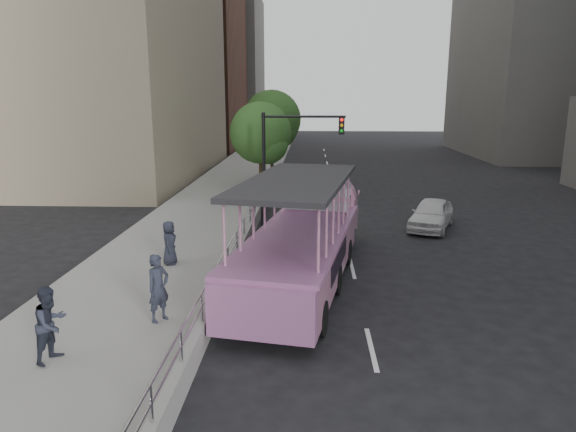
# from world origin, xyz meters

# --- Properties ---
(ground) EXTENTS (160.00, 160.00, 0.00)m
(ground) POSITION_xyz_m (0.00, 0.00, 0.00)
(ground) COLOR black
(sidewalk) EXTENTS (5.50, 80.00, 0.30)m
(sidewalk) POSITION_xyz_m (-5.75, 10.00, 0.15)
(sidewalk) COLOR gray
(sidewalk) RESTS_ON ground
(kerb_wall) EXTENTS (0.24, 30.00, 0.36)m
(kerb_wall) POSITION_xyz_m (-3.12, 2.00, 0.48)
(kerb_wall) COLOR gray
(kerb_wall) RESTS_ON sidewalk
(guardrail) EXTENTS (0.07, 22.00, 0.71)m
(guardrail) POSITION_xyz_m (-3.12, 2.00, 1.14)
(guardrail) COLOR silver
(guardrail) RESTS_ON kerb_wall
(duck_boat) EXTENTS (4.49, 11.13, 3.60)m
(duck_boat) POSITION_xyz_m (-0.65, 2.95, 1.34)
(duck_boat) COLOR black
(duck_boat) RESTS_ON ground
(car) EXTENTS (3.05, 4.35, 1.38)m
(car) POSITION_xyz_m (5.08, 9.88, 0.69)
(car) COLOR silver
(car) RESTS_ON ground
(pedestrian_near) EXTENTS (0.72, 0.78, 1.78)m
(pedestrian_near) POSITION_xyz_m (-4.38, -1.26, 1.19)
(pedestrian_near) COLOR #262A38
(pedestrian_near) RESTS_ON sidewalk
(pedestrian_mid) EXTENTS (0.86, 0.98, 1.70)m
(pedestrian_mid) POSITION_xyz_m (-6.12, -3.38, 1.15)
(pedestrian_mid) COLOR #262A38
(pedestrian_mid) RESTS_ON sidewalk
(pedestrian_far) EXTENTS (0.54, 0.78, 1.53)m
(pedestrian_far) POSITION_xyz_m (-5.35, 3.33, 1.06)
(pedestrian_far) COLOR #262A38
(pedestrian_far) RESTS_ON sidewalk
(parking_sign) EXTENTS (0.09, 0.62, 2.75)m
(parking_sign) POSITION_xyz_m (-2.54, 7.35, 1.73)
(parking_sign) COLOR black
(parking_sign) RESTS_ON ground
(traffic_signal) EXTENTS (4.20, 0.32, 5.20)m
(traffic_signal) POSITION_xyz_m (-1.70, 12.50, 3.50)
(traffic_signal) COLOR black
(traffic_signal) RESTS_ON ground
(street_tree_near) EXTENTS (3.52, 3.52, 5.72)m
(street_tree_near) POSITION_xyz_m (-3.30, 15.93, 3.82)
(street_tree_near) COLOR #352718
(street_tree_near) RESTS_ON ground
(street_tree_far) EXTENTS (3.97, 3.97, 6.45)m
(street_tree_far) POSITION_xyz_m (-3.10, 21.93, 4.31)
(street_tree_far) COLOR #352718
(street_tree_far) RESTS_ON ground
(midrise_brick) EXTENTS (18.00, 16.00, 26.00)m
(midrise_brick) POSITION_xyz_m (-18.00, 48.00, 13.00)
(midrise_brick) COLOR brown
(midrise_brick) RESTS_ON ground
(midrise_stone_b) EXTENTS (16.00, 14.00, 20.00)m
(midrise_stone_b) POSITION_xyz_m (-16.00, 64.00, 10.00)
(midrise_stone_b) COLOR slate
(midrise_stone_b) RESTS_ON ground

